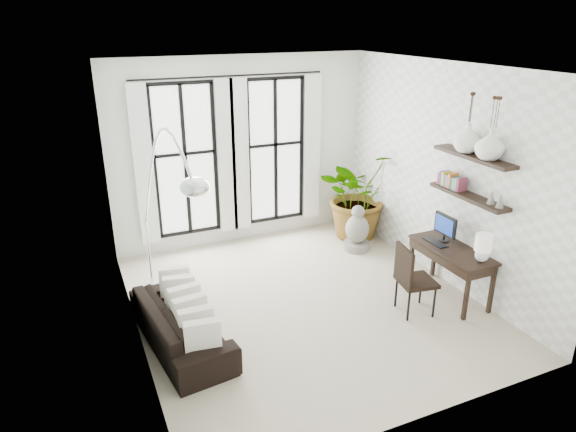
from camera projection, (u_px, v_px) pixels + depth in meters
floor at (304, 302)px, 7.24m from camera, size 5.00×5.00×0.00m
ceiling at (307, 67)px, 6.08m from camera, size 5.00×5.00×0.00m
wall_left at (127, 221)px, 5.81m from camera, size 0.00×5.00×5.00m
wall_right at (444, 175)px, 7.51m from camera, size 0.00×5.00×5.00m
wall_back at (242, 152)px, 8.79m from camera, size 4.50×0.00×4.50m
windows at (232, 156)px, 8.67m from camera, size 3.26×0.13×2.65m
wall_shelves at (468, 179)px, 6.86m from camera, size 0.25×1.30×0.60m
sofa at (181, 324)px, 6.22m from camera, size 0.96×1.97×0.55m
throw_pillows at (187, 306)px, 6.18m from camera, size 0.40×1.52×0.40m
plant at (358, 194)px, 9.16m from camera, size 1.77×1.65×1.61m
desk at (454, 253)px, 7.09m from camera, size 0.54×1.28×1.15m
desk_chair at (411, 276)px, 6.79m from camera, size 0.54×0.54×0.98m
arc_lamp at (165, 173)px, 6.26m from camera, size 0.76×1.73×2.56m
buddha at (357, 231)px, 8.76m from camera, size 0.45×0.45×0.81m
vase_a at (490, 144)px, 6.42m from camera, size 0.37×0.37×0.38m
vase_b at (468, 138)px, 6.76m from camera, size 0.37×0.37×0.38m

